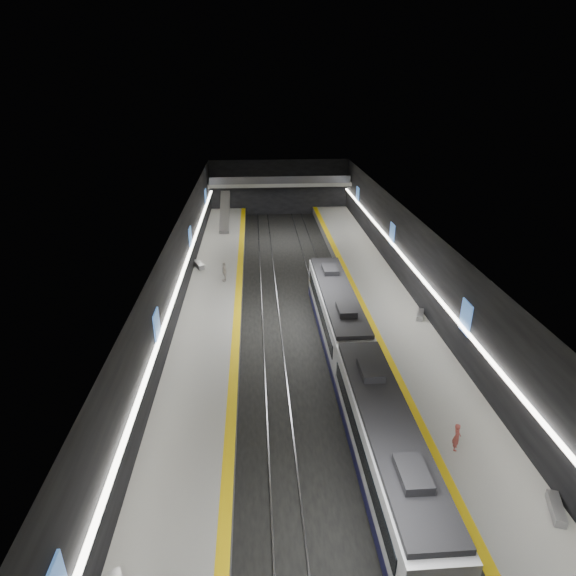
{
  "coord_description": "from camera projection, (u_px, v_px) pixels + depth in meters",
  "views": [
    {
      "loc": [
        -3.59,
        -34.99,
        18.91
      ],
      "look_at": [
        -0.95,
        2.74,
        2.2
      ],
      "focal_mm": 30.0,
      "sensor_mm": 36.0,
      "label": 1
    }
  ],
  "objects": [
    {
      "name": "ground",
      "position": [
        302.0,
        325.0,
        39.79
      ],
      "size": [
        70.0,
        70.0,
        0.0
      ],
      "primitive_type": "plane",
      "color": "black",
      "rests_on": "ground"
    },
    {
      "name": "ceiling",
      "position": [
        303.0,
        233.0,
        36.56
      ],
      "size": [
        20.0,
        70.0,
        0.04
      ],
      "primitive_type": "cube",
      "rotation": [
        3.14,
        0.0,
        0.0
      ],
      "color": "beige",
      "rests_on": "wall_left"
    },
    {
      "name": "wall_left",
      "position": [
        175.0,
        284.0,
        37.54
      ],
      "size": [
        0.04,
        70.0,
        8.0
      ],
      "primitive_type": "cube",
      "color": "black",
      "rests_on": "ground"
    },
    {
      "name": "wall_right",
      "position": [
        426.0,
        277.0,
        38.81
      ],
      "size": [
        0.04,
        70.0,
        8.0
      ],
      "primitive_type": "cube",
      "color": "black",
      "rests_on": "ground"
    },
    {
      "name": "wall_back",
      "position": [
        279.0,
        188.0,
        70.11
      ],
      "size": [
        20.0,
        0.04,
        8.0
      ],
      "primitive_type": "cube",
      "color": "black",
      "rests_on": "ground"
    },
    {
      "name": "platform_left",
      "position": [
        210.0,
        323.0,
        39.11
      ],
      "size": [
        5.0,
        70.0,
        1.0
      ],
      "primitive_type": "cube",
      "color": "slate",
      "rests_on": "ground"
    },
    {
      "name": "tile_surface_left",
      "position": [
        210.0,
        317.0,
        38.91
      ],
      "size": [
        5.0,
        70.0,
        0.02
      ],
      "primitive_type": "cube",
      "color": "#9FA09B",
      "rests_on": "platform_left"
    },
    {
      "name": "tactile_strip_left",
      "position": [
        237.0,
        316.0,
        39.04
      ],
      "size": [
        0.6,
        70.0,
        0.02
      ],
      "primitive_type": "cube",
      "color": "yellow",
      "rests_on": "platform_left"
    },
    {
      "name": "platform_right",
      "position": [
        391.0,
        317.0,
        40.07
      ],
      "size": [
        5.0,
        70.0,
        1.0
      ],
      "primitive_type": "cube",
      "color": "slate",
      "rests_on": "ground"
    },
    {
      "name": "tile_surface_right",
      "position": [
        392.0,
        312.0,
        39.86
      ],
      "size": [
        5.0,
        70.0,
        0.02
      ],
      "primitive_type": "cube",
      "color": "#9FA09B",
      "rests_on": "platform_right"
    },
    {
      "name": "tactile_strip_right",
      "position": [
        366.0,
        312.0,
        39.72
      ],
      "size": [
        0.6,
        70.0,
        0.02
      ],
      "primitive_type": "cube",
      "color": "yellow",
      "rests_on": "platform_right"
    },
    {
      "name": "rails",
      "position": [
        302.0,
        325.0,
        39.77
      ],
      "size": [
        6.52,
        70.0,
        0.12
      ],
      "color": "gray",
      "rests_on": "ground"
    },
    {
      "name": "train",
      "position": [
        355.0,
        363.0,
        30.53
      ],
      "size": [
        2.69,
        30.05,
        3.6
      ],
      "color": "#11103D",
      "rests_on": "ground"
    },
    {
      "name": "ad_posters",
      "position": [
        301.0,
        270.0,
        38.89
      ],
      "size": [
        19.94,
        53.5,
        2.2
      ],
      "color": "#3E6FBC",
      "rests_on": "wall_left"
    },
    {
      "name": "cove_light_left",
      "position": [
        178.0,
        287.0,
        37.63
      ],
      "size": [
        0.25,
        68.6,
        0.12
      ],
      "primitive_type": "cube",
      "color": "white",
      "rests_on": "wall_left"
    },
    {
      "name": "cove_light_right",
      "position": [
        423.0,
        280.0,
        38.88
      ],
      "size": [
        0.25,
        68.6,
        0.12
      ],
      "primitive_type": "cube",
      "color": "white",
      "rests_on": "wall_right"
    },
    {
      "name": "mezzanine_bridge",
      "position": [
        280.0,
        183.0,
        67.8
      ],
      "size": [
        20.0,
        3.0,
        1.5
      ],
      "color": "gray",
      "rests_on": "wall_left"
    },
    {
      "name": "escalator",
      "position": [
        225.0,
        212.0,
        61.87
      ],
      "size": [
        1.2,
        7.5,
        3.92
      ],
      "primitive_type": "cube",
      "rotation": [
        0.44,
        0.0,
        0.0
      ],
      "color": "#99999E",
      "rests_on": "platform_left"
    },
    {
      "name": "bench_left_far",
      "position": [
        199.0,
        265.0,
        49.05
      ],
      "size": [
        1.36,
        2.11,
        0.5
      ],
      "primitive_type": "cube",
      "rotation": [
        0.0,
        0.0,
        0.42
      ],
      "color": "#99999E",
      "rests_on": "platform_left"
    },
    {
      "name": "bench_right_near",
      "position": [
        556.0,
        509.0,
        21.45
      ],
      "size": [
        1.03,
        1.85,
        0.44
      ],
      "primitive_type": "cube",
      "rotation": [
        0.0,
        0.0,
        -0.32
      ],
      "color": "#99999E",
      "rests_on": "platform_right"
    },
    {
      "name": "bench_right_far",
      "position": [
        420.0,
        315.0,
        38.86
      ],
      "size": [
        1.09,
        1.75,
        0.42
      ],
      "primitive_type": "cube",
      "rotation": [
        0.0,
        0.0,
        -0.39
      ],
      "color": "#99999E",
      "rests_on": "platform_right"
    },
    {
      "name": "passenger_right_a",
      "position": [
        457.0,
        437.0,
        24.87
      ],
      "size": [
        0.54,
        0.67,
        1.58
      ],
      "primitive_type": "imported",
      "rotation": [
        0.0,
        0.0,
        1.26
      ],
      "color": "#B34B43",
      "rests_on": "platform_right"
    },
    {
      "name": "passenger_left_a",
      "position": [
        224.0,
        272.0,
        45.46
      ],
      "size": [
        0.76,
        1.19,
        1.89
      ],
      "primitive_type": "imported",
      "rotation": [
        0.0,
        0.0,
        -1.28
      ],
      "color": "beige",
      "rests_on": "platform_left"
    }
  ]
}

